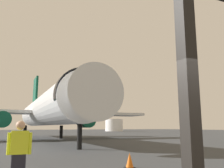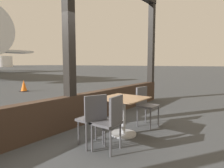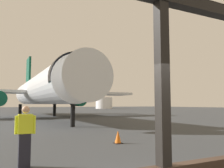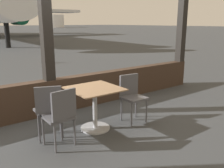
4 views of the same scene
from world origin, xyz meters
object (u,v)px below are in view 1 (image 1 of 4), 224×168
at_px(airplane, 49,110).
at_px(ground_crew_worker, 19,156).
at_px(fuel_storage_tank, 114,125).
at_px(traffic_cone, 130,161).

xyz_separation_m(airplane, ground_crew_worker, (-4.74, -24.72, -2.84)).
xyz_separation_m(airplane, fuel_storage_tank, (33.40, 53.10, -1.49)).
height_order(airplane, ground_crew_worker, airplane).
bearing_deg(ground_crew_worker, traffic_cone, 29.30).
bearing_deg(traffic_cone, airplane, 88.85).
bearing_deg(ground_crew_worker, airplane, 79.15).
height_order(ground_crew_worker, fuel_storage_tank, fuel_storage_tank).
relative_size(ground_crew_worker, traffic_cone, 2.98).
height_order(airplane, fuel_storage_tank, airplane).
distance_m(airplane, fuel_storage_tank, 62.75).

